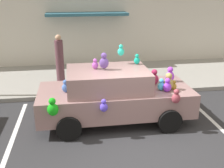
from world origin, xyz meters
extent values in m
plane|color=#2D2D30|center=(0.00, 0.00, 0.00)|extent=(60.00, 60.00, 0.00)
cube|color=gray|center=(0.00, 5.00, 0.07)|extent=(24.00, 4.00, 0.15)
cube|color=#2D6072|center=(-0.81, 6.60, 2.55)|extent=(3.60, 1.10, 0.12)
cube|color=silver|center=(2.38, 1.00, 0.00)|extent=(0.12, 3.60, 0.01)
cube|color=silver|center=(-3.17, 1.00, 0.00)|extent=(0.12, 3.60, 0.01)
cube|color=gray|center=(-0.41, 1.25, 0.64)|extent=(4.26, 1.77, 0.68)
cube|color=gray|center=(-0.62, 1.25, 1.26)|extent=(2.22, 1.56, 0.56)
cylinder|color=black|center=(0.92, 2.13, 0.32)|extent=(0.64, 0.22, 0.64)
cylinder|color=black|center=(0.92, 0.36, 0.32)|extent=(0.64, 0.22, 0.64)
cylinder|color=black|center=(-1.73, 2.13, 0.32)|extent=(0.64, 0.22, 0.64)
cylinder|color=black|center=(-1.73, 0.36, 0.32)|extent=(0.64, 0.22, 0.64)
ellipsoid|color=#BC55C2|center=(-0.95, 1.36, 1.65)|extent=(0.17, 0.14, 0.20)
sphere|color=#BC55C2|center=(-0.95, 1.36, 1.78)|extent=(0.11, 0.11, 0.11)
ellipsoid|color=#4920B2|center=(0.56, 1.23, 1.10)|extent=(0.20, 0.16, 0.24)
sphere|color=#4920B2|center=(0.56, 1.23, 1.26)|extent=(0.13, 0.13, 0.13)
ellipsoid|color=#9B3C49|center=(1.00, 0.27, 1.00)|extent=(0.22, 0.18, 0.27)
sphere|color=#9B3C49|center=(1.00, 0.27, 1.18)|extent=(0.14, 0.14, 0.14)
ellipsoid|color=#2CE3C2|center=(-0.16, 1.77, 1.90)|extent=(0.19, 0.16, 0.22)
sphere|color=#2CE3C2|center=(-0.16, 1.77, 2.06)|extent=(0.12, 0.12, 0.12)
ellipsoid|color=#17B318|center=(-2.08, 0.25, 0.91)|extent=(0.27, 0.22, 0.31)
sphere|color=#17B318|center=(-2.08, 0.25, 1.13)|extent=(0.17, 0.17, 0.17)
ellipsoid|color=#D35745|center=(-1.58, 1.63, 1.15)|extent=(0.27, 0.22, 0.32)
sphere|color=#D35745|center=(-1.58, 1.63, 1.37)|extent=(0.17, 0.17, 0.17)
ellipsoid|color=tan|center=(1.02, 0.92, 1.15)|extent=(0.29, 0.23, 0.34)
sphere|color=tan|center=(1.02, 0.92, 1.39)|extent=(0.18, 0.18, 0.18)
ellipsoid|color=#A2234A|center=(0.76, 1.39, 1.14)|extent=(0.27, 0.22, 0.32)
sphere|color=#A2234A|center=(0.76, 1.39, 1.36)|extent=(0.17, 0.17, 0.17)
ellipsoid|color=#9438E9|center=(0.94, 0.78, 1.12)|extent=(0.22, 0.18, 0.27)
sphere|color=#9438E9|center=(0.94, 0.78, 1.30)|extent=(0.14, 0.14, 0.14)
ellipsoid|color=#4774C9|center=(-1.77, 1.17, 1.10)|extent=(0.20, 0.17, 0.24)
sphere|color=#4774C9|center=(-1.77, 1.17, 1.27)|extent=(0.13, 0.13, 0.13)
ellipsoid|color=#5E408E|center=(-0.72, 1.24, 1.74)|extent=(0.25, 0.21, 0.30)
sphere|color=#5E408E|center=(-0.72, 1.24, 1.94)|extent=(0.16, 0.16, 0.16)
ellipsoid|color=#6149ED|center=(-0.85, 0.28, 0.87)|extent=(0.20, 0.16, 0.23)
sphere|color=#6149ED|center=(-0.85, 0.28, 1.03)|extent=(0.12, 0.12, 0.12)
ellipsoid|color=#17AF91|center=(0.29, 1.63, 1.66)|extent=(0.17, 0.14, 0.21)
sphere|color=#17AF91|center=(0.29, 1.63, 1.80)|extent=(0.11, 0.11, 0.11)
ellipsoid|color=#AE41EB|center=(1.30, 1.57, 1.14)|extent=(0.27, 0.22, 0.32)
sphere|color=#AE41EB|center=(1.30, 1.57, 1.36)|extent=(0.17, 0.17, 0.17)
ellipsoid|color=#47BEE4|center=(0.81, 0.91, 1.10)|extent=(0.20, 0.16, 0.23)
sphere|color=#47BEE4|center=(0.81, 0.91, 1.26)|extent=(0.13, 0.13, 0.13)
ellipsoid|color=olive|center=(1.17, 0.89, 1.08)|extent=(0.16, 0.13, 0.19)
sphere|color=olive|center=(1.17, 0.89, 1.21)|extent=(0.10, 0.10, 0.10)
ellipsoid|color=beige|center=(0.06, 3.62, 0.37)|extent=(0.35, 0.29, 0.44)
sphere|color=beige|center=(0.06, 3.62, 0.68)|extent=(0.25, 0.25, 0.25)
sphere|color=beige|center=(-0.03, 3.62, 0.77)|extent=(0.10, 0.10, 0.10)
sphere|color=beige|center=(0.15, 3.62, 0.77)|extent=(0.10, 0.10, 0.10)
cylinder|color=brown|center=(-2.04, 4.45, 0.97)|extent=(0.31, 0.31, 1.64)
sphere|color=tan|center=(-2.04, 4.45, 1.90)|extent=(0.22, 0.22, 0.22)
camera|label=1|loc=(-1.55, -5.65, 3.64)|focal=42.72mm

